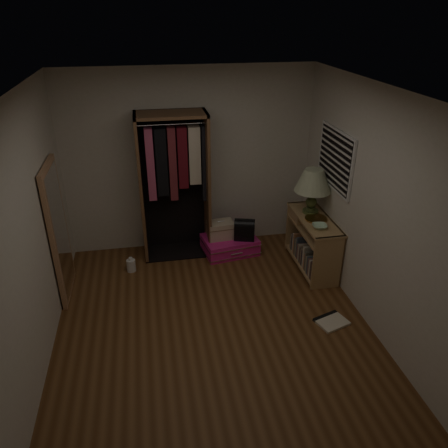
{
  "coord_description": "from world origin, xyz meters",
  "views": [
    {
      "loc": [
        -0.6,
        -3.9,
        3.29
      ],
      "look_at": [
        0.3,
        0.95,
        0.8
      ],
      "focal_mm": 35.0,
      "sensor_mm": 36.0,
      "label": 1
    }
  ],
  "objects_px": {
    "console_bookshelf": "(311,240)",
    "train_case": "(221,230)",
    "floor_mirror": "(59,232)",
    "black_bag": "(245,229)",
    "pink_suitcase": "(230,245)",
    "white_jug": "(131,265)",
    "table_lamp": "(313,181)",
    "open_wardrobe": "(175,174)"
  },
  "relations": [
    {
      "from": "floor_mirror",
      "to": "black_bag",
      "type": "height_order",
      "value": "floor_mirror"
    },
    {
      "from": "pink_suitcase",
      "to": "black_bag",
      "type": "xyz_separation_m",
      "value": [
        0.2,
        -0.07,
        0.28
      ]
    },
    {
      "from": "pink_suitcase",
      "to": "table_lamp",
      "type": "relative_size",
      "value": 1.36
    },
    {
      "from": "floor_mirror",
      "to": "table_lamp",
      "type": "xyz_separation_m",
      "value": [
        3.24,
        0.18,
        0.35
      ]
    },
    {
      "from": "console_bookshelf",
      "to": "black_bag",
      "type": "bearing_deg",
      "value": 149.5
    },
    {
      "from": "open_wardrobe",
      "to": "black_bag",
      "type": "relative_size",
      "value": 6.21
    },
    {
      "from": "black_bag",
      "to": "table_lamp",
      "type": "distance_m",
      "value": 1.21
    },
    {
      "from": "console_bookshelf",
      "to": "table_lamp",
      "type": "distance_m",
      "value": 0.82
    },
    {
      "from": "open_wardrobe",
      "to": "pink_suitcase",
      "type": "xyz_separation_m",
      "value": [
        0.73,
        -0.17,
        -1.09
      ]
    },
    {
      "from": "train_case",
      "to": "table_lamp",
      "type": "height_order",
      "value": "table_lamp"
    },
    {
      "from": "train_case",
      "to": "table_lamp",
      "type": "distance_m",
      "value": 1.5
    },
    {
      "from": "console_bookshelf",
      "to": "train_case",
      "type": "distance_m",
      "value": 1.3
    },
    {
      "from": "pink_suitcase",
      "to": "train_case",
      "type": "relative_size",
      "value": 2.19
    },
    {
      "from": "train_case",
      "to": "black_bag",
      "type": "distance_m",
      "value": 0.35
    },
    {
      "from": "open_wardrobe",
      "to": "train_case",
      "type": "xyz_separation_m",
      "value": [
        0.6,
        -0.15,
        -0.85
      ]
    },
    {
      "from": "train_case",
      "to": "white_jug",
      "type": "height_order",
      "value": "train_case"
    },
    {
      "from": "console_bookshelf",
      "to": "pink_suitcase",
      "type": "xyz_separation_m",
      "value": [
        -1.03,
        0.56,
        -0.27
      ]
    },
    {
      "from": "open_wardrobe",
      "to": "white_jug",
      "type": "relative_size",
      "value": 9.73
    },
    {
      "from": "black_bag",
      "to": "floor_mirror",
      "type": "bearing_deg",
      "value": -151.44
    },
    {
      "from": "pink_suitcase",
      "to": "floor_mirror",
      "type": "bearing_deg",
      "value": -173.94
    },
    {
      "from": "open_wardrobe",
      "to": "white_jug",
      "type": "xyz_separation_m",
      "value": [
        -0.7,
        -0.44,
        -1.12
      ]
    },
    {
      "from": "black_bag",
      "to": "table_lamp",
      "type": "xyz_separation_m",
      "value": [
        0.83,
        -0.34,
        0.8
      ]
    },
    {
      "from": "floor_mirror",
      "to": "pink_suitcase",
      "type": "height_order",
      "value": "floor_mirror"
    },
    {
      "from": "console_bookshelf",
      "to": "white_jug",
      "type": "relative_size",
      "value": 5.32
    },
    {
      "from": "console_bookshelf",
      "to": "pink_suitcase",
      "type": "height_order",
      "value": "console_bookshelf"
    },
    {
      "from": "console_bookshelf",
      "to": "pink_suitcase",
      "type": "bearing_deg",
      "value": 151.45
    },
    {
      "from": "pink_suitcase",
      "to": "open_wardrobe",
      "type": "bearing_deg",
      "value": 157.78
    },
    {
      "from": "open_wardrobe",
      "to": "pink_suitcase",
      "type": "bearing_deg",
      "value": -13.09
    },
    {
      "from": "floor_mirror",
      "to": "black_bag",
      "type": "bearing_deg",
      "value": 12.34
    },
    {
      "from": "white_jug",
      "to": "pink_suitcase",
      "type": "bearing_deg",
      "value": 10.57
    },
    {
      "from": "open_wardrobe",
      "to": "white_jug",
      "type": "height_order",
      "value": "open_wardrobe"
    },
    {
      "from": "console_bookshelf",
      "to": "open_wardrobe",
      "type": "xyz_separation_m",
      "value": [
        -1.76,
        0.73,
        0.82
      ]
    },
    {
      "from": "train_case",
      "to": "black_bag",
      "type": "height_order",
      "value": "black_bag"
    },
    {
      "from": "pink_suitcase",
      "to": "white_jug",
      "type": "distance_m",
      "value": 1.46
    },
    {
      "from": "white_jug",
      "to": "floor_mirror",
      "type": "bearing_deg",
      "value": -156.84
    },
    {
      "from": "white_jug",
      "to": "open_wardrobe",
      "type": "bearing_deg",
      "value": 32.12
    },
    {
      "from": "console_bookshelf",
      "to": "floor_mirror",
      "type": "xyz_separation_m",
      "value": [
        -3.24,
        -0.04,
        0.46
      ]
    },
    {
      "from": "floor_mirror",
      "to": "train_case",
      "type": "height_order",
      "value": "floor_mirror"
    },
    {
      "from": "console_bookshelf",
      "to": "train_case",
      "type": "height_order",
      "value": "console_bookshelf"
    },
    {
      "from": "white_jug",
      "to": "black_bag",
      "type": "bearing_deg",
      "value": 6.79
    },
    {
      "from": "floor_mirror",
      "to": "black_bag",
      "type": "relative_size",
      "value": 5.15
    },
    {
      "from": "floor_mirror",
      "to": "table_lamp",
      "type": "distance_m",
      "value": 3.27
    }
  ]
}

